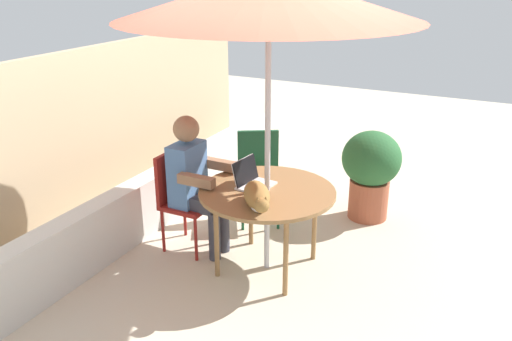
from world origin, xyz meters
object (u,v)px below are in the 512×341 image
(laptop, at_px, (251,178))
(chair_occupied, at_px, (180,193))
(person_seated, at_px, (195,178))
(chair_empty, at_px, (259,170))
(cat, at_px, (257,197))
(patio_table, at_px, (267,196))
(potted_plant_near_fence, at_px, (371,169))

(laptop, bearing_deg, chair_occupied, 92.63)
(person_seated, bearing_deg, chair_occupied, 90.00)
(laptop, bearing_deg, chair_empty, 21.92)
(chair_occupied, distance_m, cat, 1.00)
(chair_empty, bearing_deg, person_seated, 165.76)
(chair_empty, bearing_deg, cat, -154.10)
(chair_empty, height_order, person_seated, person_seated)
(cat, bearing_deg, person_seated, 67.31)
(patio_table, distance_m, laptop, 0.20)
(patio_table, xyz_separation_m, laptop, (0.03, 0.16, 0.12))
(patio_table, distance_m, person_seated, 0.69)
(patio_table, relative_size, potted_plant_near_fence, 1.23)
(chair_occupied, height_order, person_seated, person_seated)
(person_seated, relative_size, potted_plant_near_fence, 1.37)
(chair_occupied, xyz_separation_m, laptop, (0.03, -0.68, 0.25))
(potted_plant_near_fence, bearing_deg, laptop, 153.03)
(chair_empty, distance_m, cat, 1.28)
(chair_empty, xyz_separation_m, person_seated, (-0.81, 0.21, 0.17))
(cat, bearing_deg, patio_table, 12.39)
(person_seated, distance_m, potted_plant_near_fence, 1.77)
(patio_table, height_order, chair_occupied, chair_occupied)
(cat, bearing_deg, chair_empty, 25.90)
(patio_table, bearing_deg, laptop, 79.25)
(person_seated, relative_size, laptop, 3.74)
(laptop, bearing_deg, person_seated, 93.42)
(patio_table, height_order, potted_plant_near_fence, potted_plant_near_fence)
(chair_empty, bearing_deg, chair_occupied, 155.91)
(chair_occupied, relative_size, laptop, 2.70)
(patio_table, relative_size, laptop, 3.36)
(chair_empty, height_order, potted_plant_near_fence, potted_plant_near_fence)
(chair_empty, relative_size, cat, 1.54)
(chair_occupied, bearing_deg, patio_table, -90.00)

